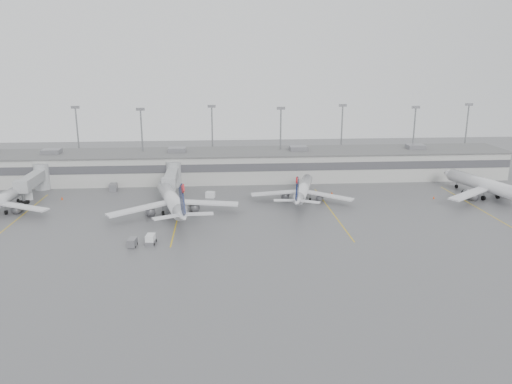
{
  "coord_description": "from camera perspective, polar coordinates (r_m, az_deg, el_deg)",
  "views": [
    {
      "loc": [
        -8.15,
        -84.0,
        34.06
      ],
      "look_at": [
        0.05,
        24.0,
        5.0
      ],
      "focal_mm": 35.0,
      "sensor_mm": 36.0,
      "label": 1
    }
  ],
  "objects": [
    {
      "name": "jet_bridge_left",
      "position": [
        141.36,
        -23.8,
        1.39
      ],
      "size": [
        4.0,
        17.2,
        7.0
      ],
      "color": "gray",
      "rests_on": "ground"
    },
    {
      "name": "jet_mid_left",
      "position": [
        113.42,
        -9.54,
        -0.92
      ],
      "size": [
        28.66,
        32.52,
        10.7
      ],
      "rotation": [
        0.0,
        0.0,
        0.24
      ],
      "color": "silver",
      "rests_on": "ground"
    },
    {
      "name": "gse_uld_a",
      "position": [
        136.63,
        -24.73,
        -0.42
      ],
      "size": [
        3.14,
        2.67,
        1.88
      ],
      "primitive_type": "cube",
      "rotation": [
        0.0,
        0.0,
        0.41
      ],
      "color": "white",
      "rests_on": "ground"
    },
    {
      "name": "baggage_cart",
      "position": [
        96.4,
        -13.95,
        -5.61
      ],
      "size": [
        1.65,
        2.61,
        1.6
      ],
      "rotation": [
        0.0,
        0.0,
        -0.09
      ],
      "color": "slate",
      "rests_on": "ground"
    },
    {
      "name": "cone_c",
      "position": [
        130.85,
        8.67,
        -0.08
      ],
      "size": [
        0.44,
        0.44,
        0.71
      ],
      "primitive_type": "cone",
      "color": "#F24305",
      "rests_on": "ground"
    },
    {
      "name": "baggage_tug",
      "position": [
        97.06,
        -11.96,
        -5.42
      ],
      "size": [
        2.09,
        3.01,
        1.84
      ],
      "rotation": [
        0.0,
        0.0,
        -0.09
      ],
      "color": "white",
      "rests_on": "ground"
    },
    {
      "name": "cone_b",
      "position": [
        123.27,
        -9.09,
        -1.05
      ],
      "size": [
        0.42,
        0.42,
        0.67
      ],
      "primitive_type": "cone",
      "color": "#F24305",
      "rests_on": "ground"
    },
    {
      "name": "gse_uld_b",
      "position": [
        126.43,
        -5.25,
        -0.31
      ],
      "size": [
        2.51,
        2.05,
        1.54
      ],
      "primitive_type": "cube",
      "rotation": [
        0.0,
        0.0,
        -0.32
      ],
      "color": "white",
      "rests_on": "ground"
    },
    {
      "name": "ground",
      "position": [
        91.01,
        1.12,
        -6.96
      ],
      "size": [
        260.0,
        260.0,
        0.0
      ],
      "primitive_type": "plane",
      "color": "#545457",
      "rests_on": "ground"
    },
    {
      "name": "stand_markings",
      "position": [
        113.54,
        -0.03,
        -2.44
      ],
      "size": [
        105.25,
        40.0,
        0.01
      ],
      "color": "gold",
      "rests_on": "ground"
    },
    {
      "name": "gse_uld_c",
      "position": [
        132.46,
        5.2,
        0.39
      ],
      "size": [
        2.47,
        2.0,
        1.51
      ],
      "primitive_type": "cube",
      "rotation": [
        0.0,
        0.0,
        0.31
      ],
      "color": "white",
      "rests_on": "ground"
    },
    {
      "name": "cone_a",
      "position": [
        133.32,
        -21.29,
        -0.66
      ],
      "size": [
        0.49,
        0.49,
        0.78
      ],
      "primitive_type": "cone",
      "color": "#F24305",
      "rests_on": "ground"
    },
    {
      "name": "cone_d",
      "position": [
        132.84,
        19.65,
        -0.58
      ],
      "size": [
        0.44,
        0.44,
        0.7
      ],
      "primitive_type": "cone",
      "color": "#F24305",
      "rests_on": "ground"
    },
    {
      "name": "jet_bridge_right",
      "position": [
        133.76,
        -9.53,
        1.76
      ],
      "size": [
        4.0,
        17.2,
        7.0
      ],
      "color": "gray",
      "rests_on": "ground"
    },
    {
      "name": "gse_loader",
      "position": [
        137.65,
        -15.99,
        0.51
      ],
      "size": [
        2.07,
        3.16,
        1.92
      ],
      "primitive_type": "cube",
      "rotation": [
        0.0,
        0.0,
        0.05
      ],
      "color": "slate",
      "rests_on": "ground"
    },
    {
      "name": "jet_far_right",
      "position": [
        137.17,
        25.19,
        0.63
      ],
      "size": [
        28.7,
        32.62,
        10.81
      ],
      "rotation": [
        0.0,
        0.0,
        0.27
      ],
      "color": "silver",
      "rests_on": "ground"
    },
    {
      "name": "light_masts",
      "position": [
        149.61,
        -1.18,
        6.55
      ],
      "size": [
        142.4,
        8.0,
        20.6
      ],
      "color": "gray",
      "rests_on": "ground"
    },
    {
      "name": "jet_mid_right",
      "position": [
        122.99,
        5.34,
        0.25
      ],
      "size": [
        24.29,
        27.61,
        9.15
      ],
      "rotation": [
        0.0,
        0.0,
        -0.27
      ],
      "color": "silver",
      "rests_on": "ground"
    },
    {
      "name": "terminal",
      "position": [
        145.32,
        -1.04,
        3.15
      ],
      "size": [
        152.0,
        17.0,
        9.45
      ],
      "color": "#B3B3AD",
      "rests_on": "ground"
    }
  ]
}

